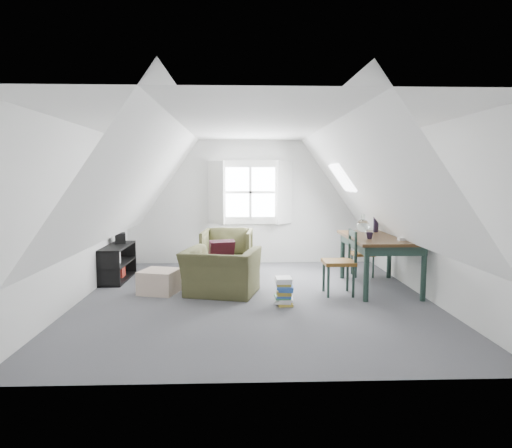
{
  "coord_description": "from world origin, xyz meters",
  "views": [
    {
      "loc": [
        -0.22,
        -6.52,
        1.77
      ],
      "look_at": [
        0.04,
        0.6,
        1.03
      ],
      "focal_mm": 32.0,
      "sensor_mm": 36.0,
      "label": 1
    }
  ],
  "objects_px": {
    "dining_table": "(380,243)",
    "dining_chair_near": "(341,261)",
    "armchair_near": "(221,294)",
    "dining_chair_far": "(363,253)",
    "media_shelf": "(117,265)",
    "armchair_far": "(227,274)",
    "magazine_stack": "(284,291)",
    "ottoman": "(160,281)"
  },
  "relations": [
    {
      "from": "dining_table",
      "to": "media_shelf",
      "type": "xyz_separation_m",
      "value": [
        -4.31,
        0.74,
        -0.45
      ]
    },
    {
      "from": "armchair_near",
      "to": "dining_chair_near",
      "type": "xyz_separation_m",
      "value": [
        1.8,
        -0.06,
        0.51
      ]
    },
    {
      "from": "dining_chair_near",
      "to": "magazine_stack",
      "type": "relative_size",
      "value": 2.57
    },
    {
      "from": "armchair_far",
      "to": "dining_chair_far",
      "type": "distance_m",
      "value": 2.47
    },
    {
      "from": "dining_chair_near",
      "to": "dining_chair_far",
      "type": "bearing_deg",
      "value": 169.51
    },
    {
      "from": "ottoman",
      "to": "media_shelf",
      "type": "distance_m",
      "value": 1.26
    },
    {
      "from": "magazine_stack",
      "to": "dining_chair_far",
      "type": "bearing_deg",
      "value": 47.88
    },
    {
      "from": "dining_chair_near",
      "to": "media_shelf",
      "type": "bearing_deg",
      "value": -88.13
    },
    {
      "from": "dining_chair_near",
      "to": "media_shelf",
      "type": "xyz_separation_m",
      "value": [
        -3.63,
        1.07,
        -0.24
      ]
    },
    {
      "from": "ottoman",
      "to": "media_shelf",
      "type": "xyz_separation_m",
      "value": [
        -0.88,
        0.89,
        0.09
      ]
    },
    {
      "from": "dining_chair_near",
      "to": "media_shelf",
      "type": "height_order",
      "value": "dining_chair_near"
    },
    {
      "from": "ottoman",
      "to": "dining_chair_near",
      "type": "bearing_deg",
      "value": -3.86
    },
    {
      "from": "dining_table",
      "to": "media_shelf",
      "type": "height_order",
      "value": "dining_table"
    },
    {
      "from": "armchair_far",
      "to": "dining_chair_far",
      "type": "xyz_separation_m",
      "value": [
        2.41,
        -0.32,
        0.41
      ]
    },
    {
      "from": "ottoman",
      "to": "dining_chair_far",
      "type": "bearing_deg",
      "value": 16.71
    },
    {
      "from": "ottoman",
      "to": "dining_chair_far",
      "type": "distance_m",
      "value": 3.56
    },
    {
      "from": "armchair_far",
      "to": "media_shelf",
      "type": "bearing_deg",
      "value": -160.63
    },
    {
      "from": "ottoman",
      "to": "dining_table",
      "type": "distance_m",
      "value": 3.47
    },
    {
      "from": "ottoman",
      "to": "dining_chair_near",
      "type": "distance_m",
      "value": 2.77
    },
    {
      "from": "armchair_far",
      "to": "ottoman",
      "type": "distance_m",
      "value": 1.68
    },
    {
      "from": "armchair_near",
      "to": "media_shelf",
      "type": "bearing_deg",
      "value": -14.26
    },
    {
      "from": "dining_table",
      "to": "media_shelf",
      "type": "bearing_deg",
      "value": 175.21
    },
    {
      "from": "dining_chair_far",
      "to": "dining_chair_near",
      "type": "xyz_separation_m",
      "value": [
        -0.66,
        -1.21,
        0.09
      ]
    },
    {
      "from": "dining_chair_far",
      "to": "ottoman",
      "type": "bearing_deg",
      "value": 25.63
    },
    {
      "from": "dining_chair_near",
      "to": "armchair_near",
      "type": "bearing_deg",
      "value": -73.44
    },
    {
      "from": "armchair_near",
      "to": "dining_chair_far",
      "type": "xyz_separation_m",
      "value": [
        2.46,
        1.15,
        0.41
      ]
    },
    {
      "from": "armchair_near",
      "to": "magazine_stack",
      "type": "xyz_separation_m",
      "value": [
        0.89,
        -0.58,
        0.19
      ]
    },
    {
      "from": "dining_table",
      "to": "dining_chair_far",
      "type": "distance_m",
      "value": 0.93
    },
    {
      "from": "armchair_near",
      "to": "dining_table",
      "type": "height_order",
      "value": "dining_table"
    },
    {
      "from": "armchair_far",
      "to": "dining_table",
      "type": "height_order",
      "value": "dining_table"
    },
    {
      "from": "armchair_far",
      "to": "dining_table",
      "type": "relative_size",
      "value": 0.54
    },
    {
      "from": "armchair_near",
      "to": "ottoman",
      "type": "xyz_separation_m",
      "value": [
        -0.94,
        0.13,
        0.18
      ]
    },
    {
      "from": "armchair_near",
      "to": "armchair_far",
      "type": "relative_size",
      "value": 1.18
    },
    {
      "from": "armchair_near",
      "to": "media_shelf",
      "type": "relative_size",
      "value": 0.91
    },
    {
      "from": "armchair_near",
      "to": "magazine_stack",
      "type": "distance_m",
      "value": 1.09
    },
    {
      "from": "dining_table",
      "to": "dining_chair_near",
      "type": "height_order",
      "value": "dining_chair_near"
    },
    {
      "from": "dining_table",
      "to": "dining_chair_near",
      "type": "xyz_separation_m",
      "value": [
        -0.68,
        -0.33,
        -0.22
      ]
    },
    {
      "from": "media_shelf",
      "to": "magazine_stack",
      "type": "distance_m",
      "value": 3.16
    },
    {
      "from": "media_shelf",
      "to": "magazine_stack",
      "type": "bearing_deg",
      "value": -31.2
    },
    {
      "from": "armchair_near",
      "to": "media_shelf",
      "type": "height_order",
      "value": "media_shelf"
    },
    {
      "from": "ottoman",
      "to": "dining_chair_far",
      "type": "xyz_separation_m",
      "value": [
        3.41,
        1.02,
        0.24
      ]
    },
    {
      "from": "armchair_near",
      "to": "magazine_stack",
      "type": "height_order",
      "value": "magazine_stack"
    }
  ]
}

